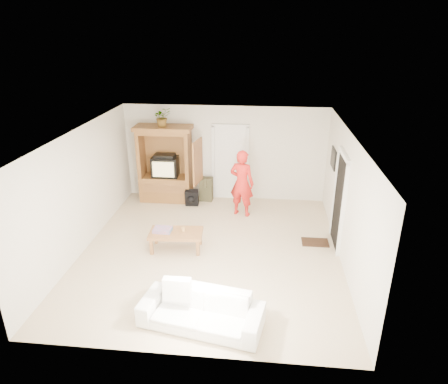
{
  "coord_description": "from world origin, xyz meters",
  "views": [
    {
      "loc": [
        1.08,
        -7.45,
        4.51
      ],
      "look_at": [
        0.23,
        0.6,
        1.15
      ],
      "focal_mm": 32.0,
      "sensor_mm": 36.0,
      "label": 1
    }
  ],
  "objects_px": {
    "man": "(242,183)",
    "armoire": "(166,169)",
    "sofa": "(201,310)",
    "coffee_table": "(176,234)"
  },
  "relations": [
    {
      "from": "armoire",
      "to": "sofa",
      "type": "relative_size",
      "value": 1.06
    },
    {
      "from": "sofa",
      "to": "armoire",
      "type": "bearing_deg",
      "value": 119.8
    },
    {
      "from": "armoire",
      "to": "man",
      "type": "height_order",
      "value": "armoire"
    },
    {
      "from": "armoire",
      "to": "man",
      "type": "xyz_separation_m",
      "value": [
        2.12,
        -0.75,
        -0.04
      ]
    },
    {
      "from": "armoire",
      "to": "man",
      "type": "bearing_deg",
      "value": -19.57
    },
    {
      "from": "man",
      "to": "armoire",
      "type": "bearing_deg",
      "value": -2.31
    },
    {
      "from": "man",
      "to": "sofa",
      "type": "relative_size",
      "value": 0.87
    },
    {
      "from": "man",
      "to": "coffee_table",
      "type": "relative_size",
      "value": 1.47
    },
    {
      "from": "coffee_table",
      "to": "sofa",
      "type": "bearing_deg",
      "value": -71.95
    },
    {
      "from": "coffee_table",
      "to": "armoire",
      "type": "bearing_deg",
      "value": 103.64
    }
  ]
}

